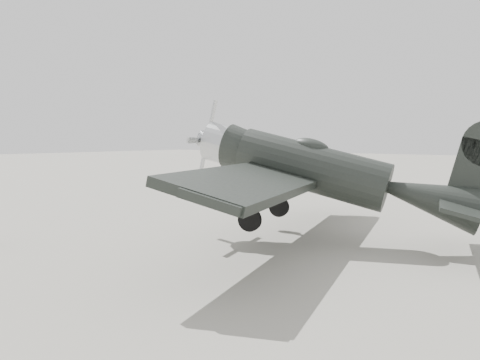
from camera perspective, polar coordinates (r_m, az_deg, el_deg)
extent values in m
plane|color=gray|center=(14.58, -6.99, -7.13)|extent=(160.00, 160.00, 0.00)
cylinder|color=black|center=(14.02, 8.83, 1.21)|extent=(4.62, 2.48, 1.40)
cone|color=black|center=(13.61, 22.46, 0.98)|extent=(2.85, 1.93, 1.30)
cylinder|color=silver|center=(15.05, -2.53, 1.53)|extent=(1.19, 1.43, 1.24)
cone|color=silver|center=(15.31, -4.57, 1.58)|extent=(0.48, 0.63, 0.56)
cube|color=silver|center=(15.28, -4.33, 1.58)|extent=(0.10, 0.19, 2.60)
ellipsoid|color=black|center=(14.04, 8.07, 3.76)|extent=(1.24, 0.94, 0.46)
cube|color=black|center=(14.23, 6.07, -0.11)|extent=(5.11, 12.15, 0.22)
cube|color=black|center=(13.63, 25.83, 1.07)|extent=(2.14, 4.35, 0.10)
cube|color=black|center=(13.61, 26.60, 4.62)|extent=(1.19, 0.40, 1.80)
cylinder|color=black|center=(13.29, 2.67, -6.45)|extent=(0.70, 0.33, 0.68)
cylinder|color=black|center=(15.81, 6.04, -4.60)|extent=(0.70, 0.33, 0.68)
cylinder|color=#333333|center=(13.17, 2.68, -3.59)|extent=(0.13, 0.13, 1.40)
cylinder|color=#333333|center=(15.71, 6.06, -2.19)|extent=(0.13, 0.13, 1.40)
cylinder|color=black|center=(13.69, 26.80, -0.97)|extent=(0.23, 0.13, 0.22)
cylinder|color=#9D9FA2|center=(31.67, 4.42, 2.71)|extent=(5.18, 1.69, 1.08)
cone|color=#9D9FA2|center=(29.58, 9.49, 2.49)|extent=(1.87, 1.19, 0.98)
cone|color=#9D9FA2|center=(33.57, 0.72, 2.86)|extent=(0.71, 1.08, 1.02)
cube|color=#9D9FA2|center=(33.84, 0.24, 2.88)|extent=(0.07, 0.14, 2.15)
cube|color=#9D9FA2|center=(31.91, 3.89, 3.82)|extent=(3.17, 10.90, 0.18)
cube|color=#9D9FA2|center=(29.30, 10.27, 2.54)|extent=(1.28, 3.41, 0.08)
cube|color=#9D9FA2|center=(29.22, 10.45, 3.78)|extent=(0.88, 0.19, 1.27)
cylinder|color=black|center=(31.48, 2.05, 0.00)|extent=(0.56, 0.20, 0.55)
cylinder|color=black|center=(33.09, 4.57, 0.23)|extent=(0.56, 0.20, 0.55)
cylinder|color=#333333|center=(31.44, 2.05, 1.01)|extent=(0.10, 0.10, 1.17)
cylinder|color=#333333|center=(33.05, 4.58, 1.20)|extent=(0.10, 0.10, 1.17)
cylinder|color=black|center=(29.20, 10.58, 1.86)|extent=(0.18, 0.09, 0.18)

